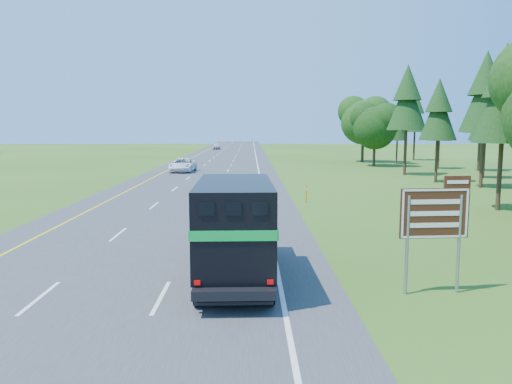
% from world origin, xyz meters
% --- Properties ---
extents(ground, '(300.00, 300.00, 0.00)m').
position_xyz_m(ground, '(0.00, 0.00, 0.00)').
color(ground, '#305416').
rests_on(ground, ground).
extents(road, '(15.00, 260.00, 0.04)m').
position_xyz_m(road, '(0.00, 50.00, 0.02)').
color(road, '#38383A').
rests_on(road, ground).
extents(lane_markings, '(11.15, 260.00, 0.01)m').
position_xyz_m(lane_markings, '(0.00, 50.00, 0.04)').
color(lane_markings, yellow).
rests_on(lane_markings, road).
extents(tree_wall_right, '(16.00, 100.00, 12.00)m').
position_xyz_m(tree_wall_right, '(26.00, 30.00, 6.00)').
color(tree_wall_right, black).
rests_on(tree_wall_right, ground).
extents(horse_truck, '(2.57, 7.68, 3.37)m').
position_xyz_m(horse_truck, '(4.01, 3.95, 1.84)').
color(horse_truck, black).
rests_on(horse_truck, road).
extents(white_suv, '(2.81, 5.80, 1.59)m').
position_xyz_m(white_suv, '(-3.39, 45.55, 0.84)').
color(white_suv, white).
rests_on(white_suv, road).
extents(far_car, '(1.77, 4.27, 1.45)m').
position_xyz_m(far_car, '(-3.62, 107.00, 0.76)').
color(far_car, silver).
rests_on(far_car, road).
extents(exit_sign, '(2.17, 0.23, 3.68)m').
position_xyz_m(exit_sign, '(10.22, 2.40, 2.39)').
color(exit_sign, gray).
rests_on(exit_sign, ground).
extents(delineator, '(0.10, 0.05, 1.20)m').
position_xyz_m(delineator, '(8.39, 21.40, 0.64)').
color(delineator, orange).
rests_on(delineator, ground).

